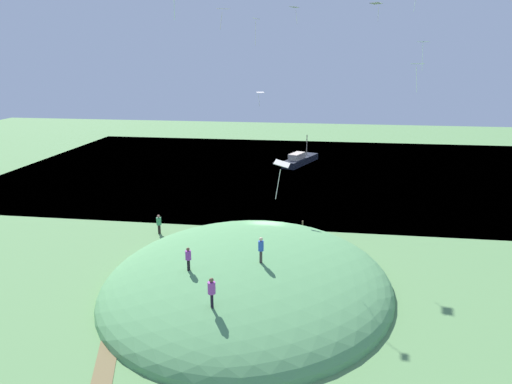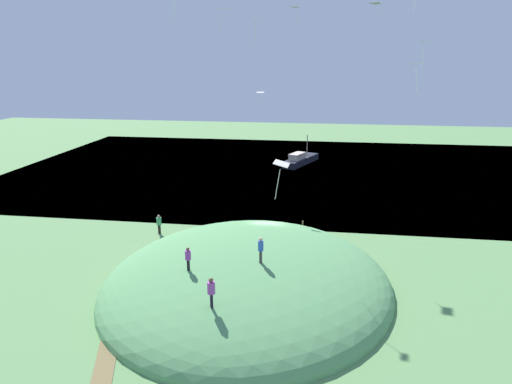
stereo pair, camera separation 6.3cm
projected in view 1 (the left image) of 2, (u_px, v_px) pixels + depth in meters
The scene contains 17 objects.
ground_plane at pixel (267, 242), 42.34m from camera, with size 160.00×160.00×0.00m, color #5E8D51.
lake_water at pixel (291, 171), 69.62m from camera, with size 50.41×80.00×0.40m, color #2E5384.
grass_hill at pixel (248, 284), 34.59m from camera, with size 23.72×20.66×5.19m, color #5A975B.
boat_on_lake at pixel (300, 160), 73.10m from camera, with size 9.06×5.24×4.18m.
person_with_child at pixel (261, 247), 31.68m from camera, with size 0.47×0.47×1.81m.
person_near_shore at pixel (212, 289), 26.95m from camera, with size 0.59×0.59×1.85m.
person_walking_path at pixel (188, 256), 31.03m from camera, with size 0.45×0.45×1.61m.
person_on_hilltop at pixel (159, 222), 44.06m from camera, with size 0.59×0.59×1.84m.
kite_1 at pixel (294, 8), 44.90m from camera, with size 1.16×0.93×1.57m.
kite_2 at pixel (260, 93), 47.59m from camera, with size 0.75×0.88×1.45m.
kite_3 at pixel (282, 165), 24.98m from camera, with size 1.17×0.82×2.01m.
kite_5 at pixel (423, 44), 35.34m from camera, with size 0.98×0.89×2.15m.
kite_6 at pixel (417, 66), 28.36m from camera, with size 0.68×0.86×1.73m.
kite_7 at pixel (376, 4), 43.21m from camera, with size 1.27×1.26×1.60m.
kite_8 at pixel (256, 22), 39.22m from camera, with size 0.73×0.57×2.21m.
kite_9 at pixel (223, 10), 34.56m from camera, with size 0.95×1.09×1.48m.
mooring_post at pixel (303, 225), 45.26m from camera, with size 0.14×0.14×0.90m, color brown.
Camera 1 is at (39.24, 4.71, 15.85)m, focal length 33.39 mm.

